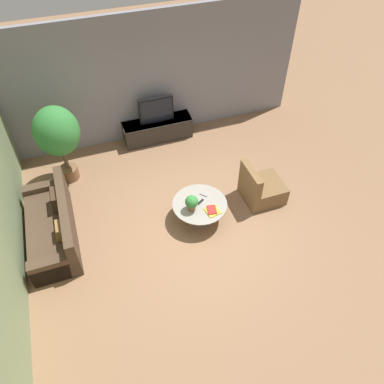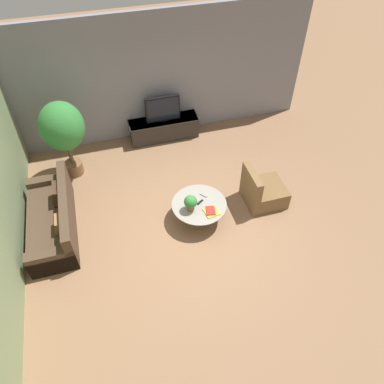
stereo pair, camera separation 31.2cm
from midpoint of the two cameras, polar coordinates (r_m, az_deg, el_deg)
name	(u,v)px [view 1 (the left image)]	position (r m, az deg, el deg)	size (l,w,h in m)	color
ground_plane	(194,225)	(7.49, -0.83, -5.03)	(24.00, 24.00, 0.00)	#8C6647
back_wall_stone	(147,78)	(8.99, -7.97, 16.76)	(7.40, 0.12, 3.00)	gray
media_console	(158,129)	(9.40, -6.20, 9.44)	(1.70, 0.50, 0.52)	#2D2823
television	(156,110)	(9.08, -6.48, 12.30)	(0.83, 0.13, 0.64)	black
coffee_table	(200,208)	(7.39, -0.03, -2.44)	(1.08, 1.08, 0.42)	#756656
couch_by_wall	(53,226)	(7.63, -21.47, -4.94)	(0.84, 2.11, 0.84)	#4C3828
armchair_wicker	(261,189)	(7.89, 9.33, 0.50)	(0.80, 0.76, 0.86)	brown
potted_palm_tall	(57,134)	(8.16, -20.90, 8.30)	(0.91, 0.91, 1.81)	brown
potted_plant_tabletop	(192,202)	(7.06, -1.32, -1.63)	(0.25, 0.25, 0.34)	brown
book_stack	(212,210)	(7.16, 1.86, -2.84)	(0.29, 0.30, 0.04)	gold
remote_black	(201,202)	(7.32, 0.09, -1.53)	(0.04, 0.16, 0.02)	black
remote_silver	(204,195)	(7.45, 0.58, -0.44)	(0.04, 0.16, 0.02)	gray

